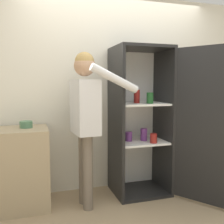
# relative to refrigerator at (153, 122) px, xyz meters

# --- Properties ---
(ground_plane) EXTENTS (12.00, 12.00, 0.00)m
(ground_plane) POSITION_rel_refrigerator_xyz_m (-0.34, -0.55, -0.92)
(ground_plane) COLOR tan
(wall_back) EXTENTS (7.00, 0.06, 2.55)m
(wall_back) POSITION_rel_refrigerator_xyz_m (-0.34, 0.43, 0.35)
(wall_back) COLOR silver
(wall_back) RESTS_ON ground_plane
(refrigerator) EXTENTS (1.09, 1.15, 1.84)m
(refrigerator) POSITION_rel_refrigerator_xyz_m (0.00, 0.00, 0.00)
(refrigerator) COLOR black
(refrigerator) RESTS_ON ground_plane
(person) EXTENTS (0.69, 0.56, 1.74)m
(person) POSITION_rel_refrigerator_xyz_m (-0.87, -0.09, 0.19)
(person) COLOR #726656
(person) RESTS_ON ground_plane
(counter) EXTENTS (0.73, 0.55, 0.90)m
(counter) POSITION_rel_refrigerator_xyz_m (-1.64, 0.10, -0.47)
(counter) COLOR tan
(counter) RESTS_ON ground_plane
(bowl) EXTENTS (0.14, 0.14, 0.08)m
(bowl) POSITION_rel_refrigerator_xyz_m (-1.51, 0.14, 0.02)
(bowl) COLOR #517F5B
(bowl) RESTS_ON counter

